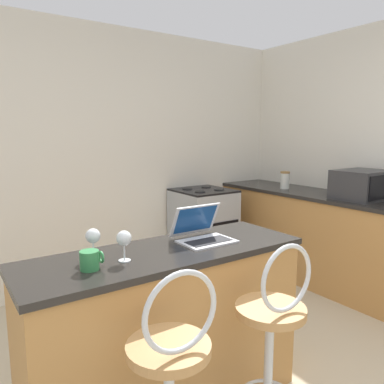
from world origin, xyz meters
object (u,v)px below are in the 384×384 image
mug_green (90,260)px  wine_glass_tall (124,239)px  microwave (362,185)px  bar_stool_far (272,351)px  storage_jar (285,180)px  laptop (202,232)px  stove_range (203,231)px  wine_glass_short (93,237)px

mug_green → wine_glass_tall: (0.18, 0.02, 0.07)m
microwave → mug_green: (-2.74, -0.35, -0.09)m
bar_stool_far → mug_green: bar_stool_far is taller
storage_jar → mug_green: bearing=-155.4°
laptop → wine_glass_tall: 0.53m
laptop → microwave: size_ratio=0.63×
laptop → stove_range: 2.03m
storage_jar → wine_glass_tall: bearing=-154.2°
mug_green → wine_glass_tall: bearing=5.9°
microwave → mug_green: 2.76m
microwave → mug_green: microwave is taller
wine_glass_tall → storage_jar: bearing=25.8°
stove_range → wine_glass_short: size_ratio=6.18×
mug_green → wine_glass_short: size_ratio=0.69×
mug_green → wine_glass_short: (0.07, 0.14, 0.06)m
microwave → stove_range: (-0.87, 1.32, -0.61)m
stove_range → wine_glass_short: wine_glass_short is taller
wine_glass_tall → storage_jar: size_ratio=0.79×
laptop → storage_jar: (1.96, 1.12, 0.05)m
bar_stool_far → laptop: (-0.02, 0.55, 0.48)m
bar_stool_far → stove_range: (1.15, 2.13, -0.04)m
bar_stool_far → stove_range: 2.42m
wine_glass_short → bar_stool_far: bearing=-42.3°
stove_range → bar_stool_far: bearing=-118.3°
laptop → storage_jar: 2.26m
bar_stool_far → microwave: 2.25m
laptop → wine_glass_tall: (-0.52, -0.08, 0.06)m
mug_green → storage_jar: size_ratio=0.54×
laptop → mug_green: laptop is taller
bar_stool_far → stove_range: size_ratio=1.13×
stove_range → storage_jar: (0.79, -0.46, 0.57)m
bar_stool_far → wine_glass_short: wine_glass_short is taller
mug_green → microwave: bearing=7.3°
mug_green → wine_glass_short: bearing=64.6°
wine_glass_tall → storage_jar: 2.75m
bar_stool_far → stove_range: bearing=61.7°
stove_range → storage_jar: 1.08m
storage_jar → wine_glass_short: size_ratio=1.27×
wine_glass_short → stove_range: bearing=40.5°
mug_green → wine_glass_short: wine_glass_short is taller
stove_range → wine_glass_short: (-1.80, -1.54, 0.58)m
mug_green → wine_glass_short: 0.17m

